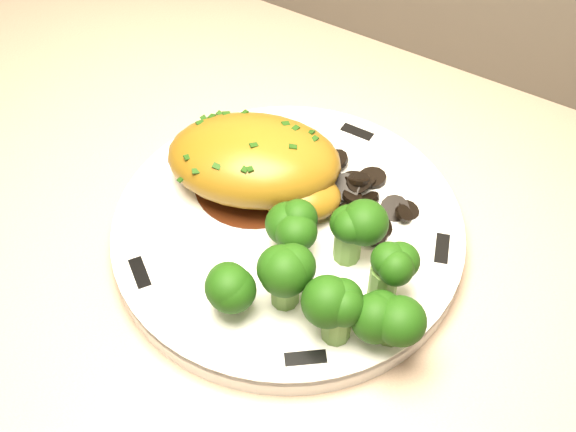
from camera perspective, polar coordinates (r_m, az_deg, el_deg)
The scene contains 11 objects.
counter at distance 1.01m, azimuth -1.99°, elevation -16.31°, with size 1.97×0.65×0.97m.
plate at distance 0.63m, azimuth -0.00°, elevation -1.19°, with size 0.30×0.30×0.02m, color white.
rim_accent_0 at distance 0.62m, azimuth 12.07°, elevation -2.54°, with size 0.03×0.01×0.00m, color black.
rim_accent_1 at distance 0.70m, azimuth 5.48°, elevation 6.60°, with size 0.03×0.01×0.00m, color black.
rim_accent_2 at distance 0.69m, azimuth -7.30°, elevation 5.72°, with size 0.03×0.01×0.00m, color black.
rim_accent_3 at distance 0.60m, azimuth -11.63°, elevation -4.42°, with size 0.03×0.01×0.00m, color black.
rim_accent_4 at distance 0.55m, azimuth 1.39°, elevation -11.17°, with size 0.03×0.01×0.00m, color black.
gravy_pool at distance 0.65m, azimuth -2.62°, elevation 2.65°, with size 0.11×0.11×0.00m, color #40190B.
chicken_breast at distance 0.63m, azimuth -2.30°, elevation 4.16°, with size 0.18×0.15×0.06m.
mushroom_pile at distance 0.64m, azimuth 5.12°, elevation 1.29°, with size 0.10×0.07×0.03m.
broccoli_florets at distance 0.55m, azimuth 2.88°, elevation -4.54°, with size 0.15×0.12×0.05m.
Camera 1 is at (0.39, 1.34, 1.35)m, focal length 45.00 mm.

